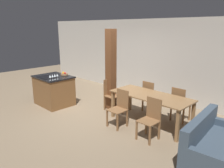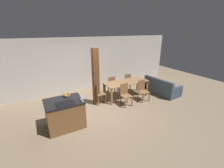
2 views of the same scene
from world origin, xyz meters
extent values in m
plane|color=#847056|center=(0.00, 0.00, 0.00)|extent=(16.00, 16.00, 0.00)
cube|color=beige|center=(0.00, 2.53, 1.35)|extent=(11.20, 0.08, 2.70)
cube|color=brown|center=(-1.46, -0.36, 0.44)|extent=(1.13, 0.87, 0.89)
cube|color=black|center=(-1.46, -0.36, 0.91)|extent=(1.17, 0.91, 0.04)
cube|color=black|center=(-1.46, -0.58, 0.93)|extent=(0.56, 0.40, 0.01)
cylinder|color=#99704C|center=(-1.29, -0.05, 0.96)|extent=(0.23, 0.23, 0.05)
sphere|color=red|center=(-1.23, -0.06, 1.01)|extent=(0.07, 0.07, 0.07)
sphere|color=gold|center=(-1.34, -0.06, 1.01)|extent=(0.08, 0.08, 0.08)
cylinder|color=silver|center=(-0.94, -0.75, 0.94)|extent=(0.06, 0.06, 0.00)
cylinder|color=silver|center=(-0.94, -0.75, 0.99)|extent=(0.01, 0.01, 0.09)
cone|color=silver|center=(-0.94, -0.75, 1.07)|extent=(0.06, 0.06, 0.07)
cylinder|color=silver|center=(-0.94, -0.67, 0.94)|extent=(0.06, 0.06, 0.00)
cylinder|color=silver|center=(-0.94, -0.67, 0.99)|extent=(0.01, 0.01, 0.09)
cone|color=silver|center=(-0.94, -0.67, 1.07)|extent=(0.06, 0.06, 0.07)
cylinder|color=silver|center=(-0.94, -0.59, 0.94)|extent=(0.06, 0.06, 0.00)
cylinder|color=silver|center=(-0.94, -0.59, 0.99)|extent=(0.01, 0.01, 0.09)
cone|color=silver|center=(-0.94, -0.59, 1.07)|extent=(0.06, 0.06, 0.07)
cylinder|color=silver|center=(-0.94, -0.51, 0.94)|extent=(0.06, 0.06, 0.00)
cylinder|color=silver|center=(-0.94, -0.51, 0.99)|extent=(0.01, 0.01, 0.09)
cone|color=silver|center=(-0.94, -0.51, 1.07)|extent=(0.06, 0.06, 0.07)
cube|color=olive|center=(1.57, 0.60, 0.75)|extent=(2.08, 0.86, 0.03)
cube|color=olive|center=(0.60, 0.24, 0.37)|extent=(0.07, 0.07, 0.74)
cube|color=olive|center=(2.55, 0.24, 0.37)|extent=(0.07, 0.07, 0.74)
cube|color=olive|center=(0.60, 0.97, 0.37)|extent=(0.07, 0.07, 0.74)
cube|color=olive|center=(2.55, 0.97, 0.37)|extent=(0.07, 0.07, 0.74)
cube|color=brown|center=(1.11, -0.13, 0.44)|extent=(0.40, 0.40, 0.02)
cube|color=brown|center=(1.11, 0.06, 0.69)|extent=(0.38, 0.02, 0.48)
cube|color=brown|center=(0.93, -0.30, 0.21)|extent=(0.04, 0.04, 0.43)
cube|color=brown|center=(1.28, -0.30, 0.21)|extent=(0.04, 0.04, 0.43)
cube|color=brown|center=(0.93, 0.05, 0.21)|extent=(0.04, 0.04, 0.43)
cube|color=brown|center=(1.28, 0.05, 0.21)|extent=(0.04, 0.04, 0.43)
cube|color=brown|center=(2.04, -0.13, 0.44)|extent=(0.40, 0.40, 0.02)
cube|color=brown|center=(2.04, 0.06, 0.69)|extent=(0.38, 0.02, 0.48)
cube|color=brown|center=(1.86, -0.30, 0.21)|extent=(0.04, 0.04, 0.43)
cube|color=brown|center=(2.22, -0.30, 0.21)|extent=(0.04, 0.04, 0.43)
cube|color=brown|center=(1.86, 0.05, 0.21)|extent=(0.04, 0.04, 0.43)
cube|color=brown|center=(2.22, 0.05, 0.21)|extent=(0.04, 0.04, 0.43)
cube|color=brown|center=(1.11, 1.33, 0.44)|extent=(0.40, 0.40, 0.02)
cube|color=brown|center=(1.11, 1.14, 0.69)|extent=(0.38, 0.02, 0.48)
cube|color=brown|center=(1.28, 1.51, 0.21)|extent=(0.04, 0.04, 0.43)
cube|color=brown|center=(0.93, 1.51, 0.21)|extent=(0.04, 0.04, 0.43)
cube|color=brown|center=(1.28, 1.16, 0.21)|extent=(0.04, 0.04, 0.43)
cube|color=brown|center=(0.93, 1.16, 0.21)|extent=(0.04, 0.04, 0.43)
cube|color=brown|center=(2.04, 1.33, 0.44)|extent=(0.40, 0.40, 0.02)
cube|color=brown|center=(2.04, 1.14, 0.69)|extent=(0.38, 0.02, 0.48)
cube|color=brown|center=(2.22, 1.51, 0.21)|extent=(0.04, 0.04, 0.43)
cube|color=brown|center=(1.86, 1.51, 0.21)|extent=(0.04, 0.04, 0.43)
cube|color=brown|center=(2.22, 1.16, 0.21)|extent=(0.04, 0.04, 0.43)
cube|color=brown|center=(1.86, 1.16, 0.21)|extent=(0.04, 0.04, 0.43)
cube|color=brown|center=(0.23, 0.60, 0.44)|extent=(0.40, 0.40, 0.02)
cube|color=brown|center=(0.04, 0.60, 0.69)|extent=(0.02, 0.38, 0.48)
cube|color=brown|center=(0.41, 0.43, 0.21)|extent=(0.04, 0.04, 0.43)
cube|color=brown|center=(0.41, 0.78, 0.21)|extent=(0.04, 0.04, 0.43)
cube|color=brown|center=(0.06, 0.43, 0.21)|extent=(0.04, 0.04, 0.43)
cube|color=brown|center=(0.06, 0.78, 0.21)|extent=(0.04, 0.04, 0.43)
cube|color=#3D4C5B|center=(3.45, 0.11, 0.20)|extent=(1.03, 1.74, 0.41)
cube|color=#3D4C5B|center=(3.09, 0.07, 0.61)|extent=(0.31, 1.67, 0.41)
cube|color=brown|center=(0.09, 0.67, 1.19)|extent=(0.24, 0.24, 2.38)
camera|label=1|loc=(4.57, -3.80, 2.43)|focal=35.00mm
camera|label=2|loc=(-2.17, -4.81, 3.03)|focal=24.00mm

